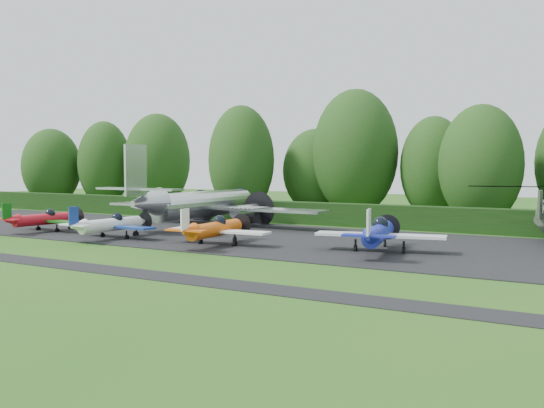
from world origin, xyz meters
The scene contains 17 objects.
ground centered at (0.00, 0.00, 0.00)m, with size 160.00×160.00×0.00m, color #255A19.
apron centered at (0.00, 10.00, 0.00)m, with size 70.00×18.00×0.01m, color black.
taxiway_verge centered at (0.00, -6.00, 0.00)m, with size 70.00×2.00×0.00m, color black.
hedgerow centered at (0.00, 21.00, 0.00)m, with size 90.00×1.60×2.00m, color black.
transport_plane centered at (-4.13, 14.13, 2.01)m, with size 22.46×17.22×7.20m.
light_plane_red centered at (-12.51, 4.35, 1.06)m, with size 6.62×6.96×2.54m.
light_plane_white centered at (-4.39, 3.58, 1.09)m, with size 6.82×7.17×2.62m.
light_plane_orange centered at (4.32, 4.30, 1.16)m, with size 7.24×7.61×2.78m.
light_plane_blue centered at (14.92, 6.52, 1.27)m, with size 7.94×8.34×3.05m.
tree_1 centered at (-32.38, 30.50, 5.60)m, with size 7.01×7.01×11.23m.
tree_2 centered at (-24.30, 31.82, 5.99)m, with size 8.40×8.40×12.00m.
tree_3 centered at (16.65, 27.78, 5.40)m, with size 7.39×7.39×10.82m.
tree_4 centered at (-2.39, 33.32, 4.74)m, with size 7.47×7.47×9.49m.
tree_5 centered at (-39.74, 27.95, 5.16)m, with size 7.85×7.85×10.33m.
tree_7 centered at (2.98, 31.81, 6.71)m, with size 9.03×9.03×13.43m.
tree_8 centered at (-8.20, 26.82, 5.91)m, with size 7.16×7.16×11.85m.
tree_10 centered at (11.07, 32.85, 5.16)m, with size 6.68×6.68×10.35m.
Camera 1 is at (27.62, -28.43, 5.41)m, focal length 40.00 mm.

